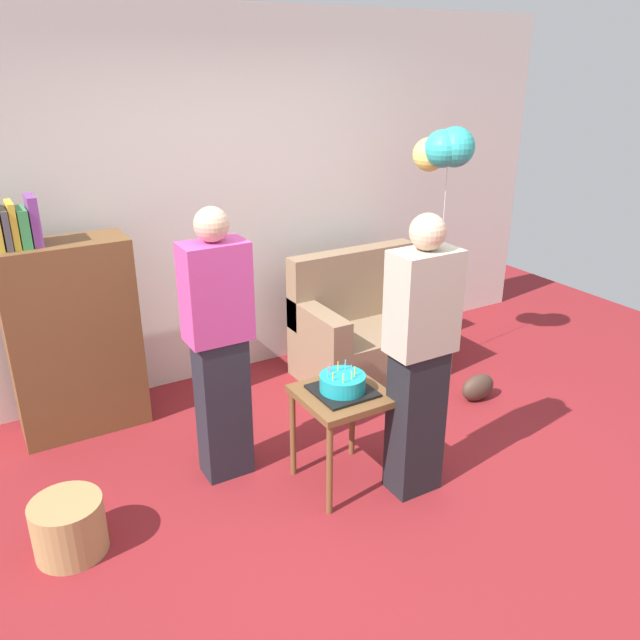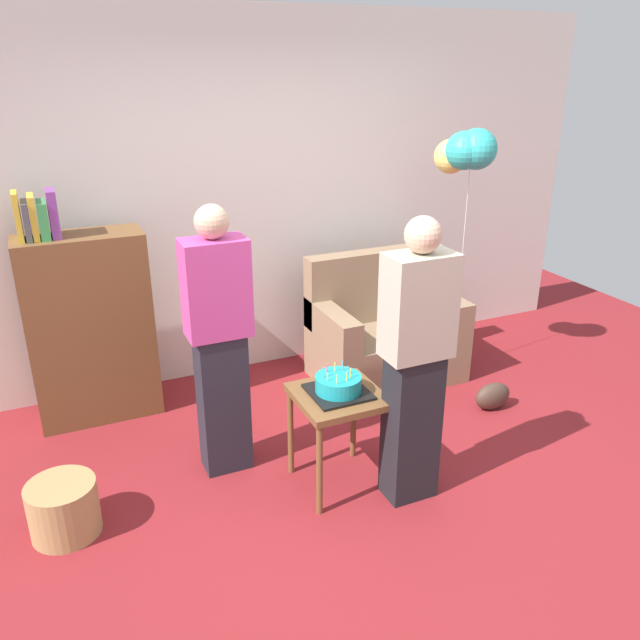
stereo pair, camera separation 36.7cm
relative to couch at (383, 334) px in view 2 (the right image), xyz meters
The scene contains 11 objects.
ground_plane 1.70m from the couch, 122.23° to the right, with size 8.00×8.00×0.00m, color maroon.
wall_back 1.49m from the couch, 144.26° to the left, with size 6.00×0.10×2.70m, color silver.
couch is the anchor object (origin of this frame).
bookshelf 2.16m from the couch, behind, with size 0.80×0.36×1.60m.
side_table 1.49m from the couch, 129.64° to the right, with size 0.48×0.48×0.60m.
birthday_cake 1.51m from the couch, 129.64° to the right, with size 0.32×0.32×0.17m.
person_blowing_candles 1.71m from the couch, 154.99° to the right, with size 0.36×0.22×1.63m.
person_holding_cake 1.60m from the couch, 113.76° to the right, with size 0.36×0.22×1.63m.
wicker_basket 2.62m from the couch, 159.00° to the right, with size 0.36×0.36×0.30m, color #A88451.
handbag 0.96m from the couch, 60.99° to the right, with size 0.28×0.14×0.20m, color #473328.
balloon_bunch 1.49m from the couch, 27.10° to the right, with size 0.37×0.41×1.90m.
Camera 2 is at (-1.45, -2.57, 2.34)m, focal length 36.00 mm.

